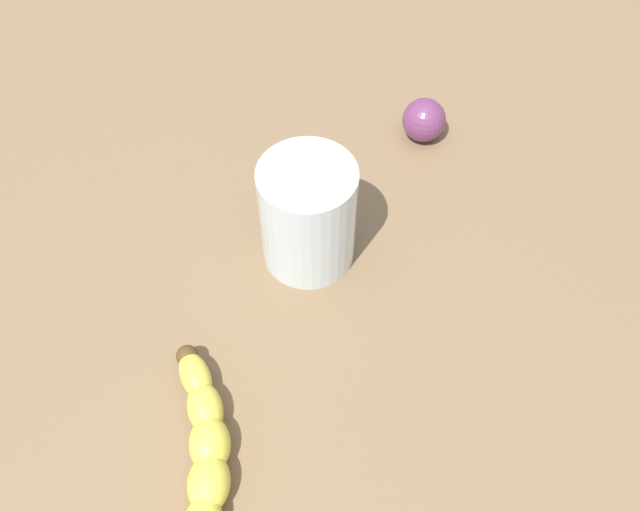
# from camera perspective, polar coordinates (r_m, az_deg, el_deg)

# --- Properties ---
(wooden_tabletop) EXTENTS (1.20, 1.20, 0.03)m
(wooden_tabletop) POSITION_cam_1_polar(r_m,az_deg,el_deg) (0.65, -2.50, -4.54)
(wooden_tabletop) COLOR brown
(wooden_tabletop) RESTS_ON ground
(banana) EXTENTS (0.05, 0.21, 0.03)m
(banana) POSITION_cam_1_polar(r_m,az_deg,el_deg) (0.56, -10.40, -17.18)
(banana) COLOR #E0D146
(banana) RESTS_ON wooden_tabletop
(smoothie_glass) EXTENTS (0.09, 0.09, 0.12)m
(smoothie_glass) POSITION_cam_1_polar(r_m,az_deg,el_deg) (0.62, -1.32, 3.33)
(smoothie_glass) COLOR silver
(smoothie_glass) RESTS_ON wooden_tabletop
(plum_fruit) EXTENTS (0.05, 0.05, 0.05)m
(plum_fruit) POSITION_cam_1_polar(r_m,az_deg,el_deg) (0.77, 8.68, 11.40)
(plum_fruit) COLOR #6B3360
(plum_fruit) RESTS_ON wooden_tabletop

